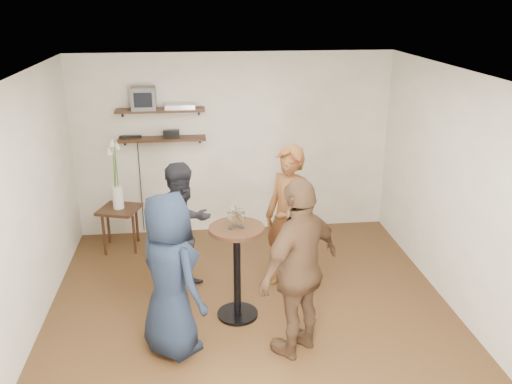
# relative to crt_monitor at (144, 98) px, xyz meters

# --- Properties ---
(room) EXTENTS (4.58, 5.08, 2.68)m
(room) POSITION_rel_crt_monitor_xyz_m (1.21, -2.38, -0.72)
(room) COLOR #402614
(room) RESTS_ON ground
(shelf_upper) EXTENTS (1.20, 0.25, 0.04)m
(shelf_upper) POSITION_rel_crt_monitor_xyz_m (0.21, 0.00, -0.17)
(shelf_upper) COLOR black
(shelf_upper) RESTS_ON room
(shelf_lower) EXTENTS (1.20, 0.25, 0.04)m
(shelf_lower) POSITION_rel_crt_monitor_xyz_m (0.21, 0.00, -0.57)
(shelf_lower) COLOR black
(shelf_lower) RESTS_ON room
(crt_monitor) EXTENTS (0.32, 0.30, 0.30)m
(crt_monitor) POSITION_rel_crt_monitor_xyz_m (0.00, 0.00, 0.00)
(crt_monitor) COLOR #59595B
(crt_monitor) RESTS_ON shelf_upper
(dvd_deck) EXTENTS (0.40, 0.24, 0.06)m
(dvd_deck) POSITION_rel_crt_monitor_xyz_m (0.48, 0.00, -0.12)
(dvd_deck) COLOR silver
(dvd_deck) RESTS_ON shelf_upper
(radio) EXTENTS (0.22, 0.10, 0.10)m
(radio) POSITION_rel_crt_monitor_xyz_m (0.34, 0.00, -0.50)
(radio) COLOR black
(radio) RESTS_ON shelf_lower
(power_strip) EXTENTS (0.30, 0.05, 0.03)m
(power_strip) POSITION_rel_crt_monitor_xyz_m (-0.22, 0.05, -0.54)
(power_strip) COLOR black
(power_strip) RESTS_ON shelf_lower
(side_table) EXTENTS (0.62, 0.62, 0.60)m
(side_table) POSITION_rel_crt_monitor_xyz_m (-0.40, -0.37, -1.52)
(side_table) COLOR black
(side_table) RESTS_ON room
(vase_lilies) EXTENTS (0.20, 0.20, 1.00)m
(vase_lilies) POSITION_rel_crt_monitor_xyz_m (-0.40, -0.37, -1.11)
(vase_lilies) COLOR white
(vase_lilies) RESTS_ON side_table
(drinks_table) EXTENTS (0.58, 0.58, 1.06)m
(drinks_table) POSITION_rel_crt_monitor_xyz_m (1.05, -2.24, -1.34)
(drinks_table) COLOR black
(drinks_table) RESTS_ON room
(wine_glass_fl) EXTENTS (0.07, 0.07, 0.21)m
(wine_glass_fl) POSITION_rel_crt_monitor_xyz_m (0.99, -2.27, -0.82)
(wine_glass_fl) COLOR silver
(wine_glass_fl) RESTS_ON drinks_table
(wine_glass_fr) EXTENTS (0.06, 0.06, 0.19)m
(wine_glass_fr) POSITION_rel_crt_monitor_xyz_m (1.11, -2.27, -0.83)
(wine_glass_fr) COLOR silver
(wine_glass_fr) RESTS_ON drinks_table
(wine_glass_bl) EXTENTS (0.07, 0.07, 0.22)m
(wine_glass_bl) POSITION_rel_crt_monitor_xyz_m (1.02, -2.19, -0.81)
(wine_glass_bl) COLOR silver
(wine_glass_bl) RESTS_ON drinks_table
(wine_glass_br) EXTENTS (0.06, 0.06, 0.19)m
(wine_glass_br) POSITION_rel_crt_monitor_xyz_m (1.09, -2.21, -0.83)
(wine_glass_br) COLOR silver
(wine_glass_br) RESTS_ON drinks_table
(person_plaid) EXTENTS (0.73, 0.76, 1.75)m
(person_plaid) POSITION_rel_crt_monitor_xyz_m (1.70, -1.68, -1.14)
(person_plaid) COLOR #B2141D
(person_plaid) RESTS_ON room
(person_dark) EXTENTS (0.97, 0.95, 1.57)m
(person_dark) POSITION_rel_crt_monitor_xyz_m (0.49, -1.59, -1.23)
(person_dark) COLOR black
(person_dark) RESTS_ON room
(person_navy) EXTENTS (0.91, 0.96, 1.65)m
(person_navy) POSITION_rel_crt_monitor_xyz_m (0.37, -2.77, -1.19)
(person_navy) COLOR #151E30
(person_navy) RESTS_ON room
(person_brown) EXTENTS (1.09, 1.00, 1.79)m
(person_brown) POSITION_rel_crt_monitor_xyz_m (1.59, -2.90, -1.12)
(person_brown) COLOR #4D3421
(person_brown) RESTS_ON room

